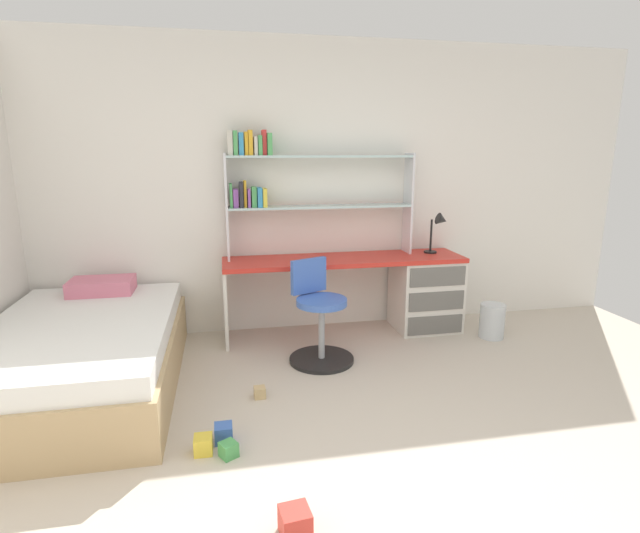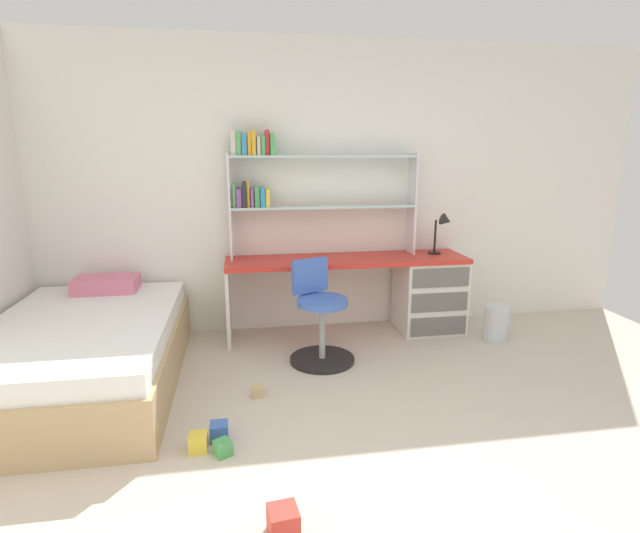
% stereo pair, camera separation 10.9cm
% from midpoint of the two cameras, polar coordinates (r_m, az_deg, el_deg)
% --- Properties ---
extents(ground_plane, '(6.12, 6.22, 0.02)m').
position_cam_midpoint_polar(ground_plane, '(2.61, 12.85, -26.56)').
color(ground_plane, beige).
extents(room_shell, '(6.12, 6.22, 2.63)m').
position_cam_midpoint_polar(room_shell, '(3.20, -17.97, 6.61)').
color(room_shell, white).
rests_on(room_shell, ground_plane).
extents(desk, '(2.17, 0.52, 0.72)m').
position_cam_midpoint_polar(desk, '(4.62, 10.92, -2.59)').
color(desk, red).
rests_on(desk, ground_plane).
extents(bookshelf_hutch, '(1.68, 0.22, 1.11)m').
position_cam_midpoint_polar(bookshelf_hutch, '(4.35, -2.29, 10.02)').
color(bookshelf_hutch, silver).
rests_on(bookshelf_hutch, desk).
extents(desk_lamp, '(0.20, 0.17, 0.38)m').
position_cam_midpoint_polar(desk_lamp, '(4.65, 14.91, 4.49)').
color(desk_lamp, black).
rests_on(desk_lamp, desk).
extents(swivel_chair, '(0.52, 0.52, 0.82)m').
position_cam_midpoint_polar(swivel_chair, '(3.91, 0.81, -6.48)').
color(swivel_chair, black).
rests_on(swivel_chair, ground_plane).
extents(bed_platform, '(1.27, 1.98, 0.63)m').
position_cam_midpoint_polar(bed_platform, '(3.87, -25.14, -9.17)').
color(bed_platform, tan).
rests_on(bed_platform, ground_plane).
extents(waste_bin, '(0.22, 0.22, 0.31)m').
position_cam_midpoint_polar(waste_bin, '(4.68, 20.56, -6.18)').
color(waste_bin, silver).
rests_on(waste_bin, ground_plane).
extents(toy_block_yellow_0, '(0.10, 0.10, 0.10)m').
position_cam_midpoint_polar(toy_block_yellow_0, '(2.99, -12.98, -19.44)').
color(toy_block_yellow_0, gold).
rests_on(toy_block_yellow_0, ground_plane).
extents(toy_block_natural_1, '(0.08, 0.08, 0.08)m').
position_cam_midpoint_polar(toy_block_natural_1, '(3.49, -6.35, -14.33)').
color(toy_block_natural_1, tan).
rests_on(toy_block_natural_1, ground_plane).
extents(toy_block_blue_2, '(0.10, 0.10, 0.10)m').
position_cam_midpoint_polar(toy_block_blue_2, '(3.06, -10.67, -18.45)').
color(toy_block_blue_2, '#3860B7').
rests_on(toy_block_blue_2, ground_plane).
extents(toy_block_green_3, '(0.12, 0.12, 0.09)m').
position_cam_midpoint_polar(toy_block_green_3, '(2.93, -10.18, -20.17)').
color(toy_block_green_3, '#479E51').
rests_on(toy_block_green_3, ground_plane).
extents(toy_block_red_4, '(0.14, 0.14, 0.13)m').
position_cam_midpoint_polar(toy_block_red_4, '(2.42, -2.86, -27.72)').
color(toy_block_red_4, red).
rests_on(toy_block_red_4, ground_plane).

